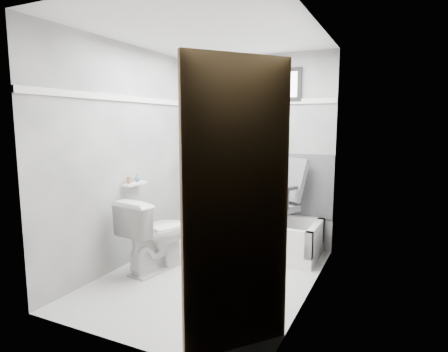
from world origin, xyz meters
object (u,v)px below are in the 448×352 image
Objects in this scene: toilet at (155,234)px; door at (257,223)px; soap_bottle_b at (137,178)px; office_chair at (271,201)px; soap_bottle_a at (129,179)px; bathtub at (256,235)px.

toilet is 0.40× the size of door.
office_chair is at bearing 35.43° from soap_bottle_b.
soap_bottle_a is at bearing 147.59° from door.
office_chair is at bearing 16.72° from bathtub.
door reaches higher than bathtub.
bathtub is at bearing 110.36° from door.
toilet is 2.11m from door.
soap_bottle_b is at bearing 90.00° from soap_bottle_a.
office_chair is at bearing 106.13° from door.
bathtub is at bearing 37.73° from soap_bottle_b.
office_chair is 1.31× the size of toilet.
door is 2.27m from soap_bottle_a.
office_chair is 2.38m from door.
toilet is at bearing 142.49° from door.
door is (0.65, -2.26, 0.36)m from office_chair.
toilet is 0.66m from soap_bottle_a.
soap_bottle_b is at bearing -12.98° from toilet.
soap_bottle_a is at bearing -114.54° from office_chair.
bathtub is 2.49m from door.
office_chair is at bearing 39.42° from soap_bottle_a.
office_chair reaches higher than soap_bottle_b.
door is at bearing -69.64° from bathtub.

